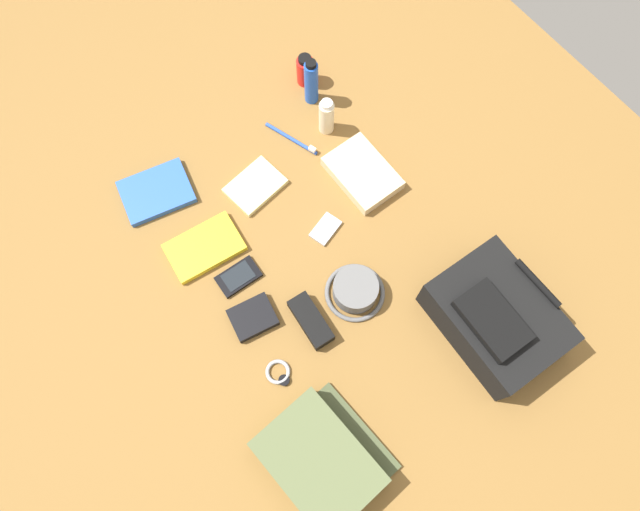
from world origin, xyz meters
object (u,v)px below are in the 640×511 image
at_px(toiletry_pouch, 320,461).
at_px(travel_guidebook, 205,248).
at_px(cell_phone, 238,277).
at_px(folded_towel, 362,173).
at_px(sunscreen_spray, 305,70).
at_px(deodorant_spray, 311,82).
at_px(backpack, 496,318).
at_px(bucket_hat, 355,290).
at_px(toothbrush, 294,140).
at_px(media_player, 325,229).
at_px(lotion_bottle, 326,117).
at_px(wallet, 253,317).
at_px(paperback_novel, 157,192).
at_px(wristwatch, 279,373).
at_px(notepad, 255,186).
at_px(sunglasses_case, 311,321).

bearing_deg(toiletry_pouch, travel_guidebook, 172.41).
height_order(cell_phone, folded_towel, folded_towel).
xyz_separation_m(sunscreen_spray, deodorant_spray, (0.06, -0.02, 0.03)).
bearing_deg(backpack, bucket_hat, -140.90).
distance_m(bucket_hat, folded_towel, 0.34).
xyz_separation_m(travel_guidebook, toothbrush, (-0.12, 0.38, -0.00)).
bearing_deg(deodorant_spray, media_player, -32.18).
height_order(bucket_hat, deodorant_spray, deodorant_spray).
relative_size(toiletry_pouch, lotion_bottle, 2.22).
bearing_deg(media_player, wallet, -74.61).
bearing_deg(toiletry_pouch, backpack, 90.01).
bearing_deg(backpack, cell_phone, -138.40).
height_order(backpack, toothbrush, backpack).
xyz_separation_m(deodorant_spray, travel_guidebook, (0.20, -0.51, -0.07)).
height_order(paperback_novel, wristwatch, paperback_novel).
relative_size(travel_guidebook, cell_phone, 1.81).
bearing_deg(sunscreen_spray, deodorant_spray, -21.09).
bearing_deg(wristwatch, notepad, 151.04).
relative_size(deodorant_spray, wallet, 1.50).
relative_size(toiletry_pouch, travel_guidebook, 1.37).
distance_m(toothbrush, sunglasses_case, 0.53).
height_order(lotion_bottle, wristwatch, lotion_bottle).
distance_m(backpack, lotion_bottle, 0.71).
distance_m(media_player, toothbrush, 0.29).
relative_size(toiletry_pouch, bucket_hat, 1.80).
height_order(cell_phone, sunglasses_case, sunglasses_case).
height_order(wallet, notepad, wallet).
height_order(bucket_hat, wallet, bucket_hat).
xyz_separation_m(deodorant_spray, wallet, (0.44, -0.52, -0.07)).
bearing_deg(wallet, folded_towel, 117.68).
xyz_separation_m(toothbrush, sunglasses_case, (0.45, -0.28, 0.01)).
relative_size(backpack, toiletry_pouch, 1.15).
height_order(backpack, cell_phone, backpack).
xyz_separation_m(toiletry_pouch, media_player, (-0.46, 0.37, -0.04)).
height_order(backpack, toiletry_pouch, backpack).
bearing_deg(wristwatch, bucket_hat, 99.49).
distance_m(sunscreen_spray, lotion_bottle, 0.18).
bearing_deg(travel_guidebook, wristwatch, -5.68).
distance_m(cell_phone, notepad, 0.27).
relative_size(backpack, media_player, 3.41).
relative_size(travel_guidebook, sunglasses_case, 1.47).
xyz_separation_m(travel_guidebook, media_player, (0.15, 0.29, -0.00)).
bearing_deg(deodorant_spray, toothbrush, -56.38).
xyz_separation_m(bucket_hat, sunscreen_spray, (-0.60, 0.29, 0.02)).
distance_m(bucket_hat, toothbrush, 0.48).
relative_size(bucket_hat, wallet, 1.43).
bearing_deg(folded_towel, notepad, -120.96).
bearing_deg(wristwatch, paperback_novel, 177.73).
relative_size(backpack, wristwatch, 4.59).
distance_m(bucket_hat, sunglasses_case, 0.14).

